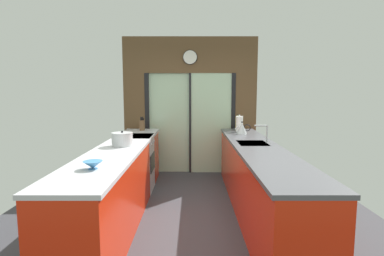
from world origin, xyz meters
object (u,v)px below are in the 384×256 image
object	(u,v)px
mixing_bowl	(93,165)
soap_bottle	(237,123)
kettle	(242,128)
oven_range	(135,163)
paper_towel_roll	(239,124)
knife_block	(142,125)
stock_pot	(122,139)

from	to	relation	value
mixing_bowl	soap_bottle	world-z (taller)	soap_bottle
mixing_bowl	kettle	xyz separation A→B (m)	(1.78, 2.36, 0.06)
oven_range	paper_towel_roll	xyz separation A→B (m)	(1.80, 0.51, 0.60)
oven_range	paper_towel_roll	bearing A→B (deg)	15.86
soap_bottle	knife_block	bearing A→B (deg)	-177.87
knife_block	soap_bottle	bearing A→B (deg)	2.13
knife_block	stock_pot	xyz separation A→B (m)	(0.00, -1.62, -0.01)
kettle	paper_towel_roll	xyz separation A→B (m)	(-0.00, 0.29, 0.04)
soap_bottle	paper_towel_roll	bearing A→B (deg)	-90.00
knife_block	mixing_bowl	bearing A→B (deg)	-90.00
kettle	knife_block	bearing A→B (deg)	165.17
oven_range	stock_pot	bearing A→B (deg)	-88.86
kettle	soap_bottle	size ratio (longest dim) A/B	0.96
stock_pot	knife_block	bearing A→B (deg)	90.00
knife_block	oven_range	bearing A→B (deg)	-91.51
oven_range	soap_bottle	distance (m)	2.04
mixing_bowl	paper_towel_roll	size ratio (longest dim) A/B	0.59
stock_pot	paper_towel_roll	distance (m)	2.29
knife_block	stock_pot	bearing A→B (deg)	-90.00
mixing_bowl	soap_bottle	distance (m)	3.40
mixing_bowl	knife_block	size ratio (longest dim) A/B	0.72
stock_pot	kettle	bearing A→B (deg)	32.86
stock_pot	mixing_bowl	bearing A→B (deg)	-90.00
kettle	soap_bottle	distance (m)	0.54
oven_range	knife_block	xyz separation A→B (m)	(0.02, 0.69, 0.56)
kettle	paper_towel_roll	distance (m)	0.29
stock_pot	soap_bottle	size ratio (longest dim) A/B	0.97
mixing_bowl	oven_range	bearing A→B (deg)	90.50
kettle	paper_towel_roll	size ratio (longest dim) A/B	0.89
stock_pot	soap_bottle	xyz separation A→B (m)	(1.78, 1.69, 0.03)
kettle	paper_towel_roll	world-z (taller)	paper_towel_roll
mixing_bowl	stock_pot	distance (m)	1.21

